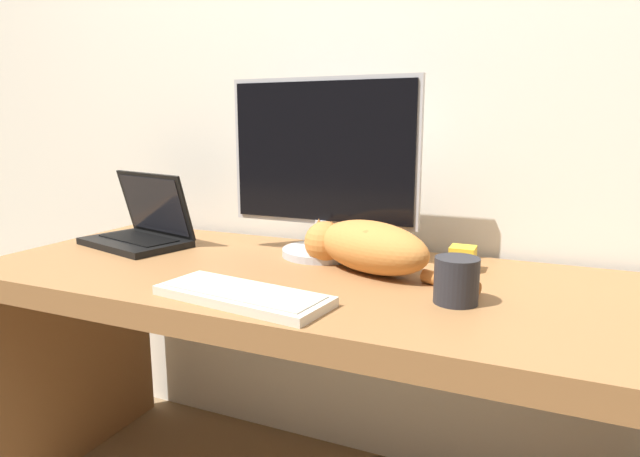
% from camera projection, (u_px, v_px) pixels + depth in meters
% --- Properties ---
extents(wall_back, '(6.40, 0.06, 2.60)m').
position_uv_depth(wall_back, '(369.00, 51.00, 1.59)').
color(wall_back, silver).
rests_on(wall_back, ground_plane).
extents(desk, '(1.77, 0.70, 0.72)m').
position_uv_depth(desk, '(312.00, 325.00, 1.36)').
color(desk, olive).
rests_on(desk, ground_plane).
extents(monitor, '(0.55, 0.23, 0.49)m').
position_uv_depth(monitor, '(322.00, 168.00, 1.47)').
color(monitor, '#B2B2B7').
rests_on(monitor, desk).
extents(laptop, '(0.37, 0.29, 0.22)m').
position_uv_depth(laptop, '(141.00, 230.00, 1.65)').
color(laptop, black).
rests_on(laptop, desk).
extents(external_keyboard, '(0.40, 0.19, 0.02)m').
position_uv_depth(external_keyboard, '(243.00, 295.00, 1.13)').
color(external_keyboard, beige).
rests_on(external_keyboard, desk).
extents(cat, '(0.48, 0.28, 0.13)m').
position_uv_depth(cat, '(365.00, 245.00, 1.35)').
color(cat, '#C67A38').
rests_on(cat, desk).
extents(coffee_mug, '(0.09, 0.09, 0.10)m').
position_uv_depth(coffee_mug, '(456.00, 280.00, 1.11)').
color(coffee_mug, '#232328').
rests_on(coffee_mug, desk).
extents(small_toy, '(0.06, 0.06, 0.06)m').
position_uv_depth(small_toy, '(462.00, 258.00, 1.36)').
color(small_toy, gold).
rests_on(small_toy, desk).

